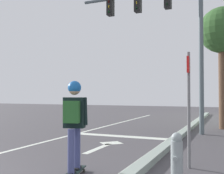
% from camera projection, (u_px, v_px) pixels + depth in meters
% --- Properties ---
extents(lane_line_center, '(0.12, 20.00, 0.01)m').
position_uv_depth(lane_line_center, '(70.00, 135.00, 9.18)').
color(lane_line_center, silver).
rests_on(lane_line_center, ground).
extents(lane_line_curbside, '(0.12, 20.00, 0.01)m').
position_uv_depth(lane_line_curbside, '(165.00, 142.00, 7.90)').
color(lane_line_curbside, silver).
rests_on(lane_line_curbside, ground).
extents(stop_bar, '(3.37, 0.40, 0.01)m').
position_uv_depth(stop_bar, '(122.00, 136.00, 8.99)').
color(stop_bar, silver).
rests_on(stop_bar, ground).
extents(lane_arrow_stem, '(0.16, 1.40, 0.01)m').
position_uv_depth(lane_arrow_stem, '(98.00, 148.00, 6.97)').
color(lane_arrow_stem, silver).
rests_on(lane_arrow_stem, ground).
extents(lane_arrow_head, '(0.71, 0.71, 0.01)m').
position_uv_depth(lane_arrow_head, '(111.00, 143.00, 7.75)').
color(lane_arrow_head, silver).
rests_on(lane_arrow_head, ground).
extents(curb_strip, '(0.24, 24.00, 0.14)m').
position_uv_depth(curb_strip, '(174.00, 140.00, 7.80)').
color(curb_strip, '#94A197').
rests_on(curb_strip, ground).
extents(skateboard, '(0.38, 0.85, 0.09)m').
position_uv_depth(skateboard, '(74.00, 172.00, 4.59)').
color(skateboard, black).
rests_on(skateboard, ground).
extents(skater, '(0.42, 0.59, 1.52)m').
position_uv_depth(skater, '(74.00, 115.00, 4.59)').
color(skater, '#3F4477').
rests_on(skater, skateboard).
extents(traffic_signal_mast, '(4.68, 0.34, 5.59)m').
position_uv_depth(traffic_signal_mast, '(163.00, 22.00, 10.06)').
color(traffic_signal_mast, '#536066').
rests_on(traffic_signal_mast, ground).
extents(street_sign_post, '(0.07, 0.44, 2.18)m').
position_uv_depth(street_sign_post, '(189.00, 92.00, 5.15)').
color(street_sign_post, slate).
rests_on(street_sign_post, ground).
extents(fire_hydrant, '(0.20, 0.30, 0.75)m').
position_uv_depth(fire_hydrant, '(177.00, 155.00, 4.54)').
color(fire_hydrant, '#95A0A1').
rests_on(fire_hydrant, ground).
extents(roadside_tree, '(1.86, 1.86, 4.90)m').
position_uv_depth(roadside_tree, '(223.00, 33.00, 11.01)').
color(roadside_tree, brown).
rests_on(roadside_tree, ground).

